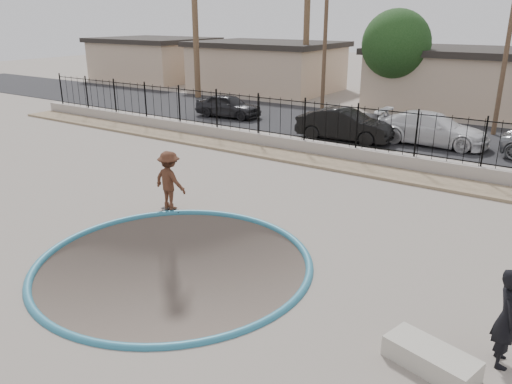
{
  "coord_description": "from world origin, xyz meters",
  "views": [
    {
      "loc": [
        8.03,
        -9.18,
        5.92
      ],
      "look_at": [
        0.48,
        2.0,
        1.13
      ],
      "focal_mm": 35.0,
      "sensor_mm": 36.0,
      "label": 1
    }
  ],
  "objects_px": {
    "car_b": "(345,125)",
    "skater": "(170,183)",
    "videographer": "(507,318)",
    "skateboard": "(171,210)",
    "concrete_ledge": "(431,358)",
    "car_c": "(432,129)",
    "car_a": "(228,106)"
  },
  "relations": [
    {
      "from": "skateboard",
      "to": "videographer",
      "type": "distance_m",
      "value": 10.28
    },
    {
      "from": "car_a",
      "to": "car_c",
      "type": "xyz_separation_m",
      "value": [
        12.2,
        0.0,
        0.06
      ]
    },
    {
      "from": "skateboard",
      "to": "car_c",
      "type": "height_order",
      "value": "car_c"
    },
    {
      "from": "skater",
      "to": "concrete_ledge",
      "type": "xyz_separation_m",
      "value": [
        9.02,
        -2.99,
        -0.74
      ]
    },
    {
      "from": "car_b",
      "to": "car_c",
      "type": "height_order",
      "value": "car_b"
    },
    {
      "from": "skateboard",
      "to": "car_b",
      "type": "xyz_separation_m",
      "value": [
        0.6,
        11.8,
        0.76
      ]
    },
    {
      "from": "car_c",
      "to": "skater",
      "type": "bearing_deg",
      "value": 162.03
    },
    {
      "from": "car_a",
      "to": "car_c",
      "type": "height_order",
      "value": "car_c"
    },
    {
      "from": "car_b",
      "to": "car_a",
      "type": "bearing_deg",
      "value": 74.64
    },
    {
      "from": "car_a",
      "to": "skateboard",
      "type": "bearing_deg",
      "value": -155.18
    },
    {
      "from": "car_c",
      "to": "skateboard",
      "type": "bearing_deg",
      "value": 162.03
    },
    {
      "from": "car_b",
      "to": "skater",
      "type": "bearing_deg",
      "value": 172.48
    },
    {
      "from": "concrete_ledge",
      "to": "car_c",
      "type": "distance_m",
      "value": 17.04
    },
    {
      "from": "videographer",
      "to": "car_b",
      "type": "relative_size",
      "value": 0.4
    },
    {
      "from": "videographer",
      "to": "concrete_ledge",
      "type": "height_order",
      "value": "videographer"
    },
    {
      "from": "videographer",
      "to": "concrete_ledge",
      "type": "distance_m",
      "value": 1.5
    },
    {
      "from": "videographer",
      "to": "car_a",
      "type": "height_order",
      "value": "videographer"
    },
    {
      "from": "skater",
      "to": "videographer",
      "type": "distance_m",
      "value": 10.25
    },
    {
      "from": "car_a",
      "to": "concrete_ledge",
      "type": "bearing_deg",
      "value": -139.66
    },
    {
      "from": "skateboard",
      "to": "car_a",
      "type": "bearing_deg",
      "value": 117.89
    },
    {
      "from": "concrete_ledge",
      "to": "car_a",
      "type": "distance_m",
      "value": 23.5
    },
    {
      "from": "concrete_ledge",
      "to": "car_b",
      "type": "distance_m",
      "value": 17.03
    },
    {
      "from": "videographer",
      "to": "car_b",
      "type": "height_order",
      "value": "videographer"
    },
    {
      "from": "car_a",
      "to": "car_b",
      "type": "distance_m",
      "value": 8.57
    },
    {
      "from": "videographer",
      "to": "concrete_ledge",
      "type": "xyz_separation_m",
      "value": [
        -1.0,
        -0.85,
        -0.73
      ]
    },
    {
      "from": "skater",
      "to": "car_c",
      "type": "bearing_deg",
      "value": -105.24
    },
    {
      "from": "concrete_ledge",
      "to": "car_b",
      "type": "bearing_deg",
      "value": 119.65
    },
    {
      "from": "car_b",
      "to": "car_c",
      "type": "distance_m",
      "value": 4.11
    },
    {
      "from": "videographer",
      "to": "car_a",
      "type": "distance_m",
      "value": 23.65
    },
    {
      "from": "skater",
      "to": "car_c",
      "type": "height_order",
      "value": "skater"
    },
    {
      "from": "skateboard",
      "to": "videographer",
      "type": "relative_size",
      "value": 0.4
    },
    {
      "from": "skater",
      "to": "concrete_ledge",
      "type": "height_order",
      "value": "skater"
    }
  ]
}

